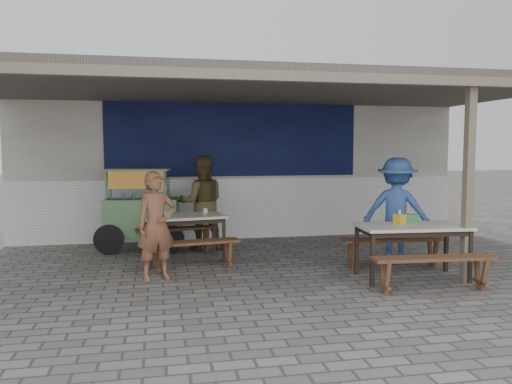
{
  "coord_description": "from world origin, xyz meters",
  "views": [
    {
      "loc": [
        -1.71,
        -6.84,
        1.8
      ],
      "look_at": [
        -0.18,
        0.9,
        1.11
      ],
      "focal_mm": 35.0,
      "sensor_mm": 36.0,
      "label": 1
    }
  ],
  "objects_px": {
    "patron_street_side": "(156,226)",
    "condiment_jar": "(205,211)",
    "donation_box": "(412,218)",
    "table_left": "(184,220)",
    "condiment_bowl": "(168,213)",
    "bench_left_street": "(194,249)",
    "table_right": "(412,230)",
    "vendor_cart": "(141,206)",
    "bench_left_wall": "(176,234)",
    "patron_wall_side": "(202,203)",
    "tissue_box": "(400,219)",
    "bench_right_street": "(434,265)",
    "patron_right_table": "(397,210)",
    "bench_right_wall": "(393,245)"
  },
  "relations": [
    {
      "from": "patron_street_side",
      "to": "condiment_jar",
      "type": "xyz_separation_m",
      "value": [
        0.78,
        1.16,
        0.04
      ]
    },
    {
      "from": "donation_box",
      "to": "table_left",
      "type": "bearing_deg",
      "value": 155.1
    },
    {
      "from": "condiment_jar",
      "to": "condiment_bowl",
      "type": "height_order",
      "value": "condiment_jar"
    },
    {
      "from": "condiment_jar",
      "to": "bench_left_street",
      "type": "bearing_deg",
      "value": -107.18
    },
    {
      "from": "condiment_bowl",
      "to": "condiment_jar",
      "type": "bearing_deg",
      "value": 6.69
    },
    {
      "from": "table_right",
      "to": "vendor_cart",
      "type": "height_order",
      "value": "vendor_cart"
    },
    {
      "from": "bench_left_wall",
      "to": "vendor_cart",
      "type": "height_order",
      "value": "vendor_cart"
    },
    {
      "from": "bench_left_wall",
      "to": "condiment_bowl",
      "type": "xyz_separation_m",
      "value": [
        -0.14,
        -0.56,
        0.44
      ]
    },
    {
      "from": "patron_wall_side",
      "to": "donation_box",
      "type": "bearing_deg",
      "value": 140.79
    },
    {
      "from": "table_right",
      "to": "patron_street_side",
      "type": "relative_size",
      "value": 1.02
    },
    {
      "from": "bench_left_street",
      "to": "patron_wall_side",
      "type": "bearing_deg",
      "value": 71.6
    },
    {
      "from": "vendor_cart",
      "to": "tissue_box",
      "type": "distance_m",
      "value": 4.41
    },
    {
      "from": "bench_right_street",
      "to": "condiment_bowl",
      "type": "bearing_deg",
      "value": 147.49
    },
    {
      "from": "patron_street_side",
      "to": "bench_right_street",
      "type": "bearing_deg",
      "value": -39.31
    },
    {
      "from": "bench_left_wall",
      "to": "patron_right_table",
      "type": "bearing_deg",
      "value": -30.28
    },
    {
      "from": "condiment_bowl",
      "to": "donation_box",
      "type": "bearing_deg",
      "value": -24.58
    },
    {
      "from": "patron_street_side",
      "to": "patron_right_table",
      "type": "height_order",
      "value": "patron_right_table"
    },
    {
      "from": "patron_wall_side",
      "to": "vendor_cart",
      "type": "bearing_deg",
      "value": -2.12
    },
    {
      "from": "bench_left_street",
      "to": "condiment_jar",
      "type": "relative_size",
      "value": 16.82
    },
    {
      "from": "patron_street_side",
      "to": "patron_right_table",
      "type": "relative_size",
      "value": 0.9
    },
    {
      "from": "bench_left_street",
      "to": "bench_right_street",
      "type": "xyz_separation_m",
      "value": [
        2.88,
        -1.64,
        0.01
      ]
    },
    {
      "from": "bench_right_street",
      "to": "vendor_cart",
      "type": "distance_m",
      "value": 4.99
    },
    {
      "from": "condiment_bowl",
      "to": "bench_left_wall",
      "type": "bearing_deg",
      "value": 75.77
    },
    {
      "from": "table_left",
      "to": "bench_left_wall",
      "type": "xyz_separation_m",
      "value": [
        -0.1,
        0.66,
        -0.34
      ]
    },
    {
      "from": "table_left",
      "to": "vendor_cart",
      "type": "xyz_separation_m",
      "value": [
        -0.69,
        1.04,
        0.12
      ]
    },
    {
      "from": "bench_right_wall",
      "to": "vendor_cart",
      "type": "bearing_deg",
      "value": 155.48
    },
    {
      "from": "bench_left_street",
      "to": "patron_street_side",
      "type": "height_order",
      "value": "patron_street_side"
    },
    {
      "from": "bench_left_wall",
      "to": "vendor_cart",
      "type": "bearing_deg",
      "value": 138.21
    },
    {
      "from": "bench_right_street",
      "to": "vendor_cart",
      "type": "bearing_deg",
      "value": 141.78
    },
    {
      "from": "table_left",
      "to": "bench_left_wall",
      "type": "bearing_deg",
      "value": 90.0
    },
    {
      "from": "patron_street_side",
      "to": "vendor_cart",
      "type": "bearing_deg",
      "value": 79.07
    },
    {
      "from": "table_left",
      "to": "tissue_box",
      "type": "xyz_separation_m",
      "value": [
        2.94,
        -1.46,
        0.15
      ]
    },
    {
      "from": "table_right",
      "to": "patron_right_table",
      "type": "relative_size",
      "value": 0.92
    },
    {
      "from": "tissue_box",
      "to": "condiment_jar",
      "type": "height_order",
      "value": "tissue_box"
    },
    {
      "from": "bench_right_wall",
      "to": "donation_box",
      "type": "distance_m",
      "value": 0.65
    },
    {
      "from": "table_right",
      "to": "donation_box",
      "type": "relative_size",
      "value": 8.32
    },
    {
      "from": "patron_street_side",
      "to": "table_left",
      "type": "bearing_deg",
      "value": 48.5
    },
    {
      "from": "vendor_cart",
      "to": "tissue_box",
      "type": "height_order",
      "value": "vendor_cart"
    },
    {
      "from": "table_left",
      "to": "patron_wall_side",
      "type": "height_order",
      "value": "patron_wall_side"
    },
    {
      "from": "bench_left_street",
      "to": "patron_wall_side",
      "type": "relative_size",
      "value": 0.82
    },
    {
      "from": "patron_wall_side",
      "to": "bench_right_street",
      "type": "bearing_deg",
      "value": 130.74
    },
    {
      "from": "bench_left_wall",
      "to": "tissue_box",
      "type": "relative_size",
      "value": 10.66
    },
    {
      "from": "vendor_cart",
      "to": "condiment_bowl",
      "type": "distance_m",
      "value": 1.05
    },
    {
      "from": "vendor_cart",
      "to": "condiment_jar",
      "type": "bearing_deg",
      "value": -32.25
    },
    {
      "from": "bench_right_street",
      "to": "patron_right_table",
      "type": "bearing_deg",
      "value": 83.2
    },
    {
      "from": "vendor_cart",
      "to": "patron_street_side",
      "type": "distance_m",
      "value": 2.05
    },
    {
      "from": "vendor_cart",
      "to": "condiment_bowl",
      "type": "bearing_deg",
      "value": -57.12
    },
    {
      "from": "bench_right_wall",
      "to": "donation_box",
      "type": "bearing_deg",
      "value": -78.91
    },
    {
      "from": "table_right",
      "to": "patron_street_side",
      "type": "bearing_deg",
      "value": 173.24
    },
    {
      "from": "bench_right_wall",
      "to": "donation_box",
      "type": "relative_size",
      "value": 8.69
    }
  ]
}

